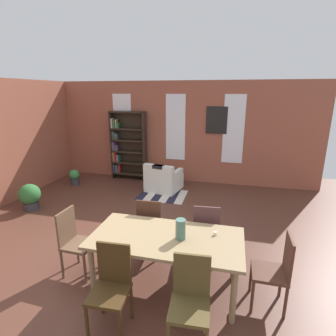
% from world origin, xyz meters
% --- Properties ---
extents(ground_plane, '(10.36, 10.36, 0.00)m').
position_xyz_m(ground_plane, '(0.00, 0.00, 0.00)').
color(ground_plane, '#553125').
extents(back_wall_brick, '(7.78, 0.12, 2.80)m').
position_xyz_m(back_wall_brick, '(0.00, 4.04, 1.40)').
color(back_wall_brick, '#9D533E').
rests_on(back_wall_brick, ground).
extents(window_pane_0, '(0.55, 0.02, 1.82)m').
position_xyz_m(window_pane_0, '(-1.58, 3.97, 1.54)').
color(window_pane_0, white).
extents(window_pane_1, '(0.55, 0.02, 1.82)m').
position_xyz_m(window_pane_1, '(0.00, 3.97, 1.54)').
color(window_pane_1, white).
extents(window_pane_2, '(0.55, 0.02, 1.82)m').
position_xyz_m(window_pane_2, '(1.58, 3.97, 1.54)').
color(window_pane_2, white).
extents(dining_table, '(1.91, 0.95, 0.75)m').
position_xyz_m(dining_table, '(0.84, -0.42, 0.67)').
color(dining_table, '#937A54').
rests_on(dining_table, ground).
extents(vase_on_table, '(0.13, 0.13, 0.26)m').
position_xyz_m(vase_on_table, '(1.03, -0.42, 0.88)').
color(vase_on_table, '#4C7266').
rests_on(vase_on_table, dining_table).
extents(tealight_candle_0, '(0.04, 0.04, 0.05)m').
position_xyz_m(tealight_candle_0, '(1.44, -0.24, 0.77)').
color(tealight_candle_0, silver).
rests_on(tealight_candle_0, dining_table).
extents(dining_chair_far_left, '(0.41, 0.41, 0.95)m').
position_xyz_m(dining_chair_far_left, '(0.42, 0.28, 0.51)').
color(dining_chair_far_left, '#3E2419').
rests_on(dining_chair_far_left, ground).
extents(dining_chair_near_left, '(0.42, 0.42, 0.95)m').
position_xyz_m(dining_chair_near_left, '(0.41, -1.13, 0.51)').
color(dining_chair_near_left, '#3D2911').
rests_on(dining_chair_near_left, ground).
extents(dining_chair_head_right, '(0.40, 0.40, 0.95)m').
position_xyz_m(dining_chair_head_right, '(2.17, -0.42, 0.51)').
color(dining_chair_head_right, '#533023').
rests_on(dining_chair_head_right, ground).
extents(dining_chair_head_left, '(0.42, 0.42, 0.95)m').
position_xyz_m(dining_chair_head_left, '(-0.49, -0.42, 0.51)').
color(dining_chair_head_left, brown).
rests_on(dining_chair_head_left, ground).
extents(dining_chair_near_right, '(0.42, 0.42, 0.95)m').
position_xyz_m(dining_chair_near_right, '(1.27, -1.13, 0.51)').
color(dining_chair_near_right, '#504120').
rests_on(dining_chair_near_right, ground).
extents(dining_chair_far_right, '(0.43, 0.43, 0.95)m').
position_xyz_m(dining_chair_far_right, '(1.28, 0.28, 0.51)').
color(dining_chair_far_right, '#4C2E2E').
rests_on(dining_chair_far_right, ground).
extents(bookshelf_tall, '(1.04, 0.28, 1.99)m').
position_xyz_m(bookshelf_tall, '(-1.43, 3.81, 1.00)').
color(bookshelf_tall, '#2D2319').
rests_on(bookshelf_tall, ground).
extents(armchair_white, '(0.94, 0.94, 0.75)m').
position_xyz_m(armchair_white, '(-0.13, 3.09, 0.28)').
color(armchair_white, white).
rests_on(armchair_white, ground).
extents(potted_plant_by_shelf, '(0.28, 0.28, 0.43)m').
position_xyz_m(potted_plant_by_shelf, '(-2.64, 2.91, 0.23)').
color(potted_plant_by_shelf, '#333338').
rests_on(potted_plant_by_shelf, ground).
extents(potted_plant_corner, '(0.45, 0.45, 0.58)m').
position_xyz_m(potted_plant_corner, '(-2.66, 1.23, 0.31)').
color(potted_plant_corner, '#333338').
rests_on(potted_plant_corner, ground).
extents(striped_rug, '(1.16, 0.93, 0.01)m').
position_xyz_m(striped_rug, '(-0.05, 2.72, 0.00)').
color(striped_rug, '#1E1E33').
rests_on(striped_rug, ground).
extents(framed_picture, '(0.56, 0.03, 0.72)m').
position_xyz_m(framed_picture, '(1.13, 3.97, 1.78)').
color(framed_picture, black).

